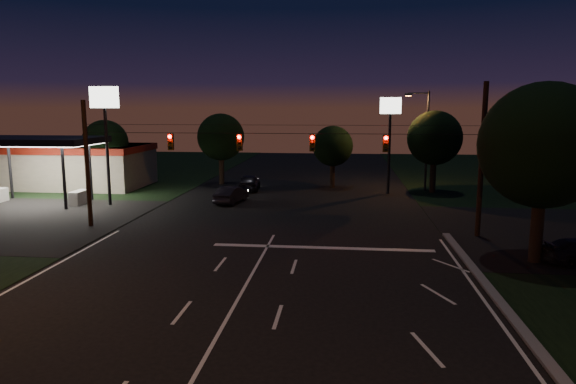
# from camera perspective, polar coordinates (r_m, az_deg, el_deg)

# --- Properties ---
(ground) EXTENTS (140.00, 140.00, 0.00)m
(ground) POSITION_cam_1_polar(r_m,az_deg,el_deg) (17.74, -8.02, -15.82)
(ground) COLOR black
(ground) RESTS_ON ground
(stop_bar) EXTENTS (12.00, 0.50, 0.01)m
(stop_bar) POSITION_cam_1_polar(r_m,az_deg,el_deg) (28.08, 3.82, -6.19)
(stop_bar) COLOR silver
(stop_bar) RESTS_ON ground
(utility_pole_right) EXTENTS (0.30, 0.30, 9.00)m
(utility_pole_right) POSITION_cam_1_polar(r_m,az_deg,el_deg) (32.42, 20.26, -4.65)
(utility_pole_right) COLOR black
(utility_pole_right) RESTS_ON ground
(utility_pole_left) EXTENTS (0.28, 0.28, 8.00)m
(utility_pole_left) POSITION_cam_1_polar(r_m,az_deg,el_deg) (35.33, -21.04, -3.57)
(utility_pole_left) COLOR black
(utility_pole_left) RESTS_ON ground
(signal_span) EXTENTS (24.00, 0.40, 1.56)m
(signal_span) POSITION_cam_1_polar(r_m,az_deg,el_deg) (30.84, -1.38, 5.60)
(signal_span) COLOR black
(signal_span) RESTS_ON ground
(gas_station) EXTENTS (14.20, 16.10, 5.25)m
(gas_station) POSITION_cam_1_polar(r_m,az_deg,el_deg) (53.01, -23.11, 3.04)
(gas_station) COLOR gray
(gas_station) RESTS_ON ground
(pole_sign_left_near) EXTENTS (2.20, 0.30, 9.10)m
(pole_sign_left_near) POSITION_cam_1_polar(r_m,az_deg,el_deg) (41.68, -19.66, 8.07)
(pole_sign_left_near) COLOR black
(pole_sign_left_near) RESTS_ON ground
(pole_sign_right) EXTENTS (1.80, 0.30, 8.40)m
(pole_sign_right) POSITION_cam_1_polar(r_m,az_deg,el_deg) (45.72, 11.27, 7.56)
(pole_sign_right) COLOR black
(pole_sign_right) RESTS_ON ground
(street_light_right_far) EXTENTS (2.20, 0.35, 9.00)m
(street_light_right_far) POSITION_cam_1_polar(r_m,az_deg,el_deg) (48.12, 14.90, 6.32)
(street_light_right_far) COLOR black
(street_light_right_far) RESTS_ON ground
(tree_right_near) EXTENTS (6.00, 6.00, 8.76)m
(tree_right_near) POSITION_cam_1_polar(r_m,az_deg,el_deg) (27.44, 26.44, 4.53)
(tree_right_near) COLOR black
(tree_right_near) RESTS_ON ground
(tree_far_a) EXTENTS (4.20, 4.20, 6.42)m
(tree_far_a) POSITION_cam_1_polar(r_m,az_deg,el_deg) (50.82, -19.57, 5.13)
(tree_far_a) COLOR black
(tree_far_a) RESTS_ON ground
(tree_far_b) EXTENTS (4.60, 4.60, 6.98)m
(tree_far_b) POSITION_cam_1_polar(r_m,az_deg,el_deg) (51.20, -7.41, 6.01)
(tree_far_b) COLOR black
(tree_far_b) RESTS_ON ground
(tree_far_c) EXTENTS (3.80, 3.80, 5.86)m
(tree_far_c) POSITION_cam_1_polar(r_m,az_deg,el_deg) (48.79, 5.01, 5.06)
(tree_far_c) COLOR black
(tree_far_c) RESTS_ON ground
(tree_far_d) EXTENTS (4.80, 4.80, 7.30)m
(tree_far_d) POSITION_cam_1_polar(r_m,az_deg,el_deg) (47.41, 15.97, 5.73)
(tree_far_d) COLOR black
(tree_far_d) RESTS_ON ground
(tree_far_e) EXTENTS (4.00, 4.00, 6.18)m
(tree_far_e) POSITION_cam_1_polar(r_m,az_deg,el_deg) (47.52, 25.91, 4.30)
(tree_far_e) COLOR black
(tree_far_e) RESTS_ON ground
(car_oncoming_a) EXTENTS (2.13, 4.50, 1.49)m
(car_oncoming_a) POSITION_cam_1_polar(r_m,az_deg,el_deg) (47.33, -4.31, 1.09)
(car_oncoming_a) COLOR black
(car_oncoming_a) RESTS_ON ground
(car_oncoming_b) EXTENTS (2.14, 4.26, 1.34)m
(car_oncoming_b) POSITION_cam_1_polar(r_m,az_deg,el_deg) (41.15, -6.31, -0.29)
(car_oncoming_b) COLOR black
(car_oncoming_b) RESTS_ON ground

